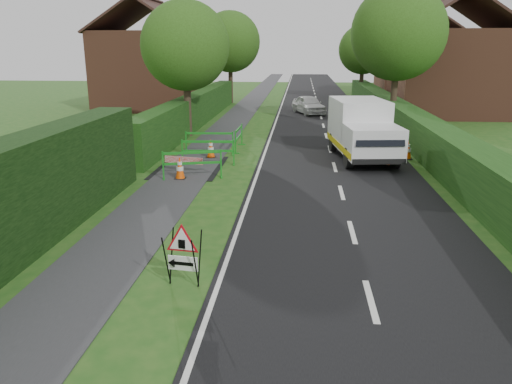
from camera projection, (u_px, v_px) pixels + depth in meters
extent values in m
plane|color=#1D4E16|center=(226.00, 325.00, 8.26)|extent=(120.00, 120.00, 0.00)
cube|color=black|center=(317.00, 102.00, 41.52)|extent=(6.00, 90.00, 0.02)
cube|color=#2D2D30|center=(251.00, 102.00, 41.99)|extent=(2.00, 90.00, 0.02)
cube|color=#14380F|center=(197.00, 124.00, 29.73)|extent=(1.00, 24.00, 1.80)
cube|color=#14380F|center=(416.00, 147.00, 23.01)|extent=(1.20, 50.00, 1.50)
cube|color=brown|center=(151.00, 71.00, 37.04)|extent=(7.00, 7.00, 5.50)
cube|color=#331E19|center=(124.00, 16.00, 36.11)|extent=(4.00, 7.40, 2.58)
cube|color=#331E19|center=(172.00, 16.00, 35.82)|extent=(4.00, 7.40, 2.58)
cube|color=#331E19|center=(147.00, 0.00, 35.66)|extent=(0.25, 7.40, 0.18)
cube|color=brown|center=(449.00, 73.00, 33.34)|extent=(7.00, 7.00, 5.50)
cube|color=#331E19|center=(428.00, 12.00, 32.41)|extent=(4.00, 7.40, 2.58)
cube|color=#331E19|center=(483.00, 12.00, 32.12)|extent=(4.00, 7.40, 2.58)
cube|color=brown|center=(418.00, 66.00, 46.64)|extent=(7.00, 7.00, 5.50)
cube|color=#331E19|center=(402.00, 23.00, 45.72)|extent=(4.00, 7.40, 2.58)
cube|color=#331E19|center=(441.00, 22.00, 45.42)|extent=(4.00, 7.40, 2.58)
cube|color=#331E19|center=(423.00, 10.00, 45.26)|extent=(0.25, 7.40, 0.18)
cylinder|color=#2D2116|center=(188.00, 110.00, 25.50)|extent=(0.36, 0.36, 2.62)
sphere|color=#274913|center=(185.00, 46.00, 24.61)|extent=(4.40, 4.40, 4.40)
cylinder|color=#2D2116|center=(393.00, 101.00, 28.34)|extent=(0.36, 0.36, 2.97)
sphere|color=#274913|center=(399.00, 33.00, 27.31)|extent=(5.20, 5.20, 5.20)
cylinder|color=#2D2116|center=(231.00, 86.00, 40.78)|extent=(0.36, 0.36, 2.80)
sphere|color=#274913|center=(230.00, 42.00, 39.82)|extent=(4.80, 4.80, 4.80)
cylinder|color=#2D2116|center=(361.00, 85.00, 43.72)|extent=(0.36, 0.36, 2.45)
sphere|color=#274913|center=(363.00, 49.00, 42.88)|extent=(4.20, 4.20, 4.20)
cylinder|color=black|center=(166.00, 261.00, 9.39)|extent=(0.07, 0.33, 1.06)
cylinder|color=black|center=(172.00, 255.00, 9.64)|extent=(0.07, 0.33, 1.06)
cylinder|color=black|center=(195.00, 264.00, 9.27)|extent=(0.07, 0.33, 1.06)
cylinder|color=black|center=(200.00, 258.00, 9.52)|extent=(0.07, 0.33, 1.06)
cube|color=white|center=(183.00, 263.00, 9.46)|extent=(0.59, 0.10, 0.29)
cube|color=black|center=(183.00, 264.00, 9.44)|extent=(0.42, 0.07, 0.07)
cone|color=black|center=(171.00, 263.00, 9.49)|extent=(0.16, 0.19, 0.17)
cube|color=black|center=(182.00, 244.00, 9.33)|extent=(0.13, 0.03, 0.17)
cube|color=silver|center=(358.00, 122.00, 20.93)|extent=(2.37, 3.43, 1.93)
cube|color=silver|center=(373.00, 142.00, 18.69)|extent=(2.23, 2.30, 1.18)
cube|color=black|center=(380.00, 139.00, 17.65)|extent=(1.77, 0.44, 0.54)
cube|color=yellow|center=(338.00, 145.00, 20.21)|extent=(0.62, 4.90, 0.24)
cube|color=yellow|center=(387.00, 144.00, 20.27)|extent=(0.62, 4.90, 0.24)
cube|color=black|center=(379.00, 161.00, 17.89)|extent=(1.96, 0.36, 0.20)
cylinder|color=black|center=(348.00, 158.00, 18.78)|extent=(0.33, 0.82, 0.80)
cylinder|color=black|center=(395.00, 158.00, 18.84)|extent=(0.33, 0.82, 0.80)
cylinder|color=black|center=(333.00, 143.00, 21.87)|extent=(0.33, 0.82, 0.80)
cylinder|color=black|center=(373.00, 142.00, 21.93)|extent=(0.33, 0.82, 0.80)
cube|color=black|center=(388.00, 164.00, 19.47)|extent=(0.38, 0.38, 0.04)
cone|color=#FC5307|center=(388.00, 154.00, 19.36)|extent=(0.32, 0.32, 0.75)
cylinder|color=white|center=(388.00, 155.00, 19.37)|extent=(0.25, 0.25, 0.14)
cylinder|color=white|center=(389.00, 151.00, 19.32)|extent=(0.17, 0.17, 0.10)
cube|color=black|center=(407.00, 159.00, 20.47)|extent=(0.38, 0.38, 0.04)
cone|color=#FC5307|center=(408.00, 149.00, 20.36)|extent=(0.32, 0.32, 0.75)
cylinder|color=white|center=(408.00, 150.00, 20.37)|extent=(0.25, 0.25, 0.14)
cylinder|color=white|center=(408.00, 146.00, 20.32)|extent=(0.17, 0.17, 0.10)
cube|color=black|center=(375.00, 145.00, 23.35)|extent=(0.38, 0.38, 0.04)
cone|color=#FC5307|center=(375.00, 137.00, 23.24)|extent=(0.32, 0.32, 0.75)
cylinder|color=white|center=(375.00, 137.00, 23.25)|extent=(0.25, 0.25, 0.14)
cylinder|color=white|center=(375.00, 133.00, 23.20)|extent=(0.17, 0.17, 0.10)
cube|color=black|center=(180.00, 178.00, 17.38)|extent=(0.38, 0.38, 0.04)
cone|color=#FC5307|center=(180.00, 167.00, 17.27)|extent=(0.32, 0.32, 0.75)
cylinder|color=white|center=(180.00, 168.00, 17.28)|extent=(0.25, 0.25, 0.14)
cylinder|color=white|center=(180.00, 163.00, 17.23)|extent=(0.17, 0.17, 0.10)
cube|color=black|center=(211.00, 157.00, 20.71)|extent=(0.38, 0.38, 0.04)
cone|color=#FC5307|center=(211.00, 148.00, 20.60)|extent=(0.32, 0.32, 0.75)
cylinder|color=white|center=(211.00, 149.00, 20.61)|extent=(0.25, 0.25, 0.14)
cylinder|color=white|center=(211.00, 144.00, 20.56)|extent=(0.17, 0.17, 0.10)
cube|color=#167C1A|center=(163.00, 166.00, 17.16)|extent=(0.06, 0.06, 1.00)
cube|color=#167C1A|center=(221.00, 163.00, 17.48)|extent=(0.06, 0.06, 1.00)
cube|color=#167C1A|center=(192.00, 153.00, 17.20)|extent=(1.95, 0.55, 0.08)
cube|color=#167C1A|center=(192.00, 163.00, 17.30)|extent=(1.95, 0.55, 0.08)
cube|color=#167C1A|center=(164.00, 179.00, 17.29)|extent=(0.15, 0.35, 0.04)
cube|color=#167C1A|center=(221.00, 177.00, 17.61)|extent=(0.15, 0.35, 0.04)
cube|color=#167C1A|center=(182.00, 152.00, 19.35)|extent=(0.05, 0.05, 1.00)
cube|color=#167C1A|center=(234.00, 152.00, 19.36)|extent=(0.05, 0.05, 1.00)
cube|color=#167C1A|center=(208.00, 142.00, 19.24)|extent=(2.00, 0.23, 0.08)
cube|color=#167C1A|center=(208.00, 151.00, 19.34)|extent=(2.00, 0.23, 0.08)
cube|color=#167C1A|center=(183.00, 164.00, 19.49)|extent=(0.09, 0.35, 0.04)
cube|color=#167C1A|center=(234.00, 164.00, 19.49)|extent=(0.09, 0.35, 0.04)
cube|color=#167C1A|center=(186.00, 143.00, 21.24)|extent=(0.05, 0.05, 1.00)
cube|color=#167C1A|center=(233.00, 143.00, 21.16)|extent=(0.05, 0.05, 1.00)
cube|color=#167C1A|center=(209.00, 133.00, 21.08)|extent=(2.00, 0.14, 0.08)
cube|color=#167C1A|center=(209.00, 142.00, 21.18)|extent=(2.00, 0.14, 0.08)
cube|color=#167C1A|center=(187.00, 154.00, 21.37)|extent=(0.08, 0.35, 0.04)
cube|color=#167C1A|center=(233.00, 154.00, 21.29)|extent=(0.08, 0.35, 0.04)
cube|color=#167C1A|center=(235.00, 142.00, 21.40)|extent=(0.05, 0.05, 1.00)
cube|color=#167C1A|center=(242.00, 134.00, 23.31)|extent=(0.05, 0.05, 1.00)
cube|color=#167C1A|center=(239.00, 129.00, 22.23)|extent=(0.09, 2.00, 0.08)
cube|color=#167C1A|center=(239.00, 137.00, 22.34)|extent=(0.09, 2.00, 0.08)
cube|color=#167C1A|center=(236.00, 153.00, 21.53)|extent=(0.35, 0.07, 0.04)
cube|color=#167C1A|center=(242.00, 145.00, 23.44)|extent=(0.35, 0.07, 0.04)
cube|color=red|center=(184.00, 172.00, 18.35)|extent=(1.47, 0.36, 0.25)
imported|color=white|center=(309.00, 105.00, 34.28)|extent=(2.61, 3.93, 1.24)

